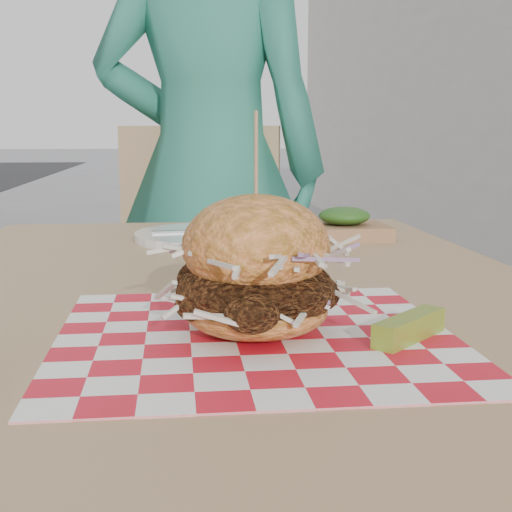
# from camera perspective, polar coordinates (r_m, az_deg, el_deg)

# --- Properties ---
(diner) EXTENTS (0.69, 0.54, 1.68)m
(diner) POSITION_cam_1_polar(r_m,az_deg,el_deg) (1.85, -3.79, 6.93)
(diner) COLOR #2B7E67
(diner) RESTS_ON ground
(patio_table) EXTENTS (0.80, 1.20, 0.75)m
(patio_table) POSITION_cam_1_polar(r_m,az_deg,el_deg) (0.92, -2.26, -6.83)
(patio_table) COLOR tan
(patio_table) RESTS_ON ground
(patio_chair) EXTENTS (0.51, 0.52, 0.95)m
(patio_chair) POSITION_cam_1_polar(r_m,az_deg,el_deg) (1.82, -3.60, -2.26)
(patio_chair) COLOR tan
(patio_chair) RESTS_ON ground
(paper_liner) EXTENTS (0.36, 0.36, 0.00)m
(paper_liner) POSITION_cam_1_polar(r_m,az_deg,el_deg) (0.66, -0.00, -6.39)
(paper_liner) COLOR red
(paper_liner) RESTS_ON patio_table
(sandwich) EXTENTS (0.18, 0.18, 0.20)m
(sandwich) POSITION_cam_1_polar(r_m,az_deg,el_deg) (0.64, -0.00, -1.51)
(sandwich) COLOR #F08A43
(sandwich) RESTS_ON paper_liner
(pickle_spear) EXTENTS (0.08, 0.08, 0.02)m
(pickle_spear) POSITION_cam_1_polar(r_m,az_deg,el_deg) (0.65, 12.17, -5.62)
(pickle_spear) COLOR olive
(pickle_spear) RESTS_ON paper_liner
(place_setting) EXTENTS (0.27, 0.27, 0.02)m
(place_setting) POSITION_cam_1_polar(r_m,az_deg,el_deg) (1.24, -3.48, 1.63)
(place_setting) COLOR white
(place_setting) RESTS_ON patio_table
(kraft_tray) EXTENTS (0.15, 0.12, 0.06)m
(kraft_tray) POSITION_cam_1_polar(r_m,az_deg,el_deg) (1.26, 7.07, 2.42)
(kraft_tray) COLOR #9B6C46
(kraft_tray) RESTS_ON patio_table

